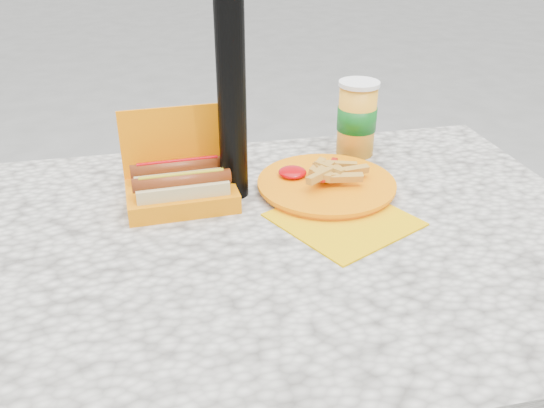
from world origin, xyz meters
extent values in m
cube|color=beige|center=(0.00, 0.00, 0.72)|extent=(1.20, 0.80, 0.05)
cylinder|color=black|center=(-0.50, 0.30, 0.35)|extent=(0.07, 0.07, 0.70)
cylinder|color=black|center=(0.50, 0.30, 0.35)|extent=(0.07, 0.07, 0.70)
cube|color=orange|center=(-0.10, 0.14, 0.77)|extent=(0.20, 0.13, 0.03)
cube|color=orange|center=(-0.10, 0.21, 0.85)|extent=(0.19, 0.03, 0.12)
cube|color=#CBBE77|center=(-0.10, 0.11, 0.79)|extent=(0.16, 0.05, 0.04)
cylinder|color=maroon|center=(-0.10, 0.11, 0.81)|extent=(0.17, 0.03, 0.02)
cylinder|color=#A89110|center=(-0.10, 0.11, 0.82)|extent=(0.14, 0.01, 0.01)
cube|color=#CBBE77|center=(-0.10, 0.17, 0.79)|extent=(0.16, 0.05, 0.04)
cylinder|color=maroon|center=(-0.10, 0.17, 0.81)|extent=(0.17, 0.03, 0.02)
cylinder|color=#AB0004|center=(-0.10, 0.17, 0.82)|extent=(0.14, 0.01, 0.01)
cube|color=#ECAD00|center=(0.17, 0.02, 0.75)|extent=(0.27, 0.27, 0.00)
cylinder|color=orange|center=(0.17, 0.14, 0.76)|extent=(0.25, 0.25, 0.01)
cylinder|color=orange|center=(0.17, 0.14, 0.76)|extent=(0.26, 0.26, 0.01)
cube|color=#BA741F|center=(0.17, 0.14, 0.78)|extent=(0.06, 0.05, 0.02)
cube|color=#BA741F|center=(0.17, 0.16, 0.78)|extent=(0.04, 0.06, 0.01)
cube|color=#BA741F|center=(0.15, 0.11, 0.79)|extent=(0.06, 0.05, 0.01)
cube|color=#BA741F|center=(0.17, 0.14, 0.79)|extent=(0.05, 0.05, 0.01)
cube|color=#BA741F|center=(0.16, 0.17, 0.79)|extent=(0.05, 0.06, 0.02)
cube|color=#BA741F|center=(0.16, 0.14, 0.79)|extent=(0.03, 0.06, 0.02)
cube|color=#BA741F|center=(0.20, 0.16, 0.79)|extent=(0.06, 0.03, 0.01)
cube|color=#BA741F|center=(0.22, 0.14, 0.79)|extent=(0.06, 0.02, 0.02)
cube|color=#BA741F|center=(0.18, 0.15, 0.78)|extent=(0.04, 0.06, 0.02)
cube|color=#BA741F|center=(0.17, 0.14, 0.79)|extent=(0.03, 0.06, 0.01)
cube|color=#BA741F|center=(0.20, 0.11, 0.79)|extent=(0.06, 0.03, 0.02)
cube|color=#BA741F|center=(0.17, 0.14, 0.79)|extent=(0.05, 0.06, 0.02)
ellipsoid|color=#AB0004|center=(0.11, 0.18, 0.77)|extent=(0.05, 0.05, 0.02)
cube|color=#AA1107|center=(0.18, 0.15, 0.78)|extent=(0.06, 0.10, 0.00)
cylinder|color=#FFA422|center=(0.28, 0.29, 0.82)|extent=(0.08, 0.08, 0.15)
cylinder|color=#0D5E17|center=(0.28, 0.29, 0.83)|extent=(0.08, 0.08, 0.05)
cylinder|color=white|center=(0.28, 0.29, 0.90)|extent=(0.08, 0.08, 0.01)
camera|label=1|loc=(-0.14, -0.78, 1.24)|focal=38.00mm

